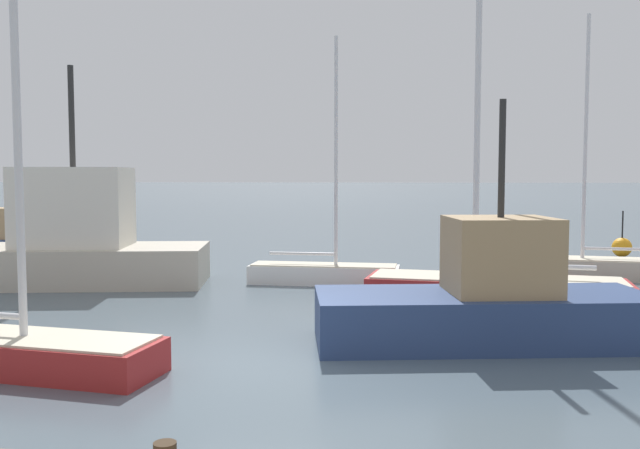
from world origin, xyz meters
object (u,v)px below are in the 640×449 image
object	(u,v)px
sailboat_7	(324,271)
sailboat_0	(495,283)
sailboat_4	(2,344)
fishing_boat_2	(487,302)
sailboat_5	(595,265)
fishing_boat_0	(66,244)
channel_buoy_0	(622,247)

from	to	relation	value
sailboat_7	sailboat_0	bearing A→B (deg)	-28.60
sailboat_4	fishing_boat_2	bearing A→B (deg)	26.87
sailboat_4	sailboat_5	xyz separation A→B (m)	(13.17, 11.44, -0.00)
fishing_boat_2	fishing_boat_0	bearing A→B (deg)	143.82
sailboat_0	channel_buoy_0	xyz separation A→B (m)	(6.76, 10.81, -0.16)
fishing_boat_2	sailboat_0	bearing A→B (deg)	70.79
fishing_boat_2	sailboat_5	bearing A→B (deg)	54.03
sailboat_7	fishing_boat_0	distance (m)	7.82
sailboat_4	fishing_boat_0	distance (m)	9.35
sailboat_0	sailboat_7	distance (m)	5.46
sailboat_5	fishing_boat_2	xyz separation A→B (m)	(-4.71, -8.84, 0.39)
sailboat_5	sailboat_7	size ratio (longest dim) A/B	1.12
sailboat_0	sailboat_4	distance (m)	11.42
channel_buoy_0	sailboat_7	bearing A→B (deg)	-145.27
sailboat_0	sailboat_7	bearing A→B (deg)	-23.07
sailboat_5	fishing_boat_0	size ratio (longest dim) A/B	0.93
sailboat_5	channel_buoy_0	bearing A→B (deg)	-107.35
sailboat_0	fishing_boat_0	distance (m)	12.54
sailboat_0	fishing_boat_0	world-z (taller)	sailboat_0
sailboat_4	fishing_boat_2	world-z (taller)	sailboat_4
sailboat_5	sailboat_7	xyz separation A→B (m)	(-8.50, -1.84, -0.03)
sailboat_0	sailboat_7	xyz separation A→B (m)	(-4.61, 2.93, -0.16)
sailboat_4	sailboat_5	bearing A→B (deg)	50.78
sailboat_0	sailboat_4	world-z (taller)	sailboat_0
fishing_boat_0	fishing_boat_2	xyz separation A→B (m)	(11.53, -6.20, -0.41)
sailboat_4	fishing_boat_2	xyz separation A→B (m)	(8.46, 2.60, 0.39)
sailboat_5	sailboat_4	bearing A→B (deg)	49.00
sailboat_0	fishing_boat_0	size ratio (longest dim) A/B	1.38
sailboat_4	channel_buoy_0	bearing A→B (deg)	57.27
sailboat_5	fishing_boat_2	bearing A→B (deg)	69.98
sailboat_5	channel_buoy_0	size ratio (longest dim) A/B	4.46
sailboat_7	channel_buoy_0	size ratio (longest dim) A/B	3.97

